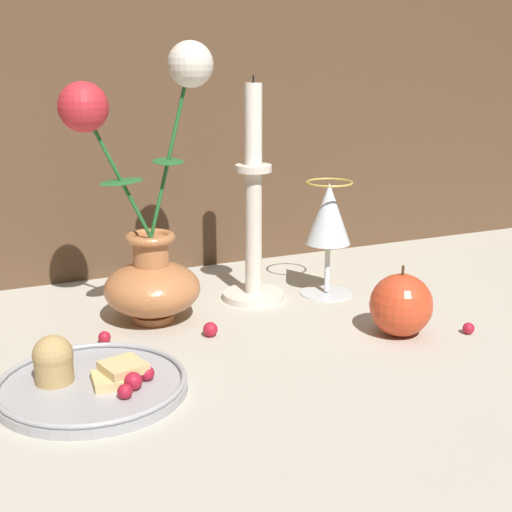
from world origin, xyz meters
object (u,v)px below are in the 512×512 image
at_px(apple_beside_vase, 401,305).
at_px(plate_with_pastries, 88,381).
at_px(vase, 148,239).
at_px(wine_glass, 329,219).
at_px(candlestick, 253,221).

bearing_deg(apple_beside_vase, plate_with_pastries, 179.99).
relative_size(vase, plate_with_pastries, 1.79).
distance_m(wine_glass, apple_beside_vase, 0.20).
distance_m(plate_with_pastries, wine_glass, 0.45).
distance_m(vase, wine_glass, 0.27).
bearing_deg(candlestick, vase, -170.10).
distance_m(candlestick, apple_beside_vase, 0.25).
bearing_deg(vase, plate_with_pastries, -124.13).
bearing_deg(plate_with_pastries, apple_beside_vase, -0.01).
bearing_deg(vase, apple_beside_vase, -32.37).
bearing_deg(apple_beside_vase, vase, 147.63).
height_order(plate_with_pastries, wine_glass, wine_glass).
xyz_separation_m(vase, apple_beside_vase, (0.28, -0.18, -0.07)).
height_order(wine_glass, apple_beside_vase, wine_glass).
height_order(vase, apple_beside_vase, vase).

